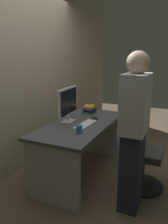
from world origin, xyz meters
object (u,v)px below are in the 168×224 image
Objects in this scene: mouse at (95,118)px; handbag at (140,153)px; monitor at (68,103)px; person_at_desk at (134,133)px; book_stack at (89,110)px; keyboard at (85,125)px; desk at (81,139)px; office_chair at (139,154)px; cup_near_keyboard at (79,129)px.

mouse is 0.97m from handbag.
handbag is at bearing -48.04° from monitor.
book_stack is at bearing 44.83° from person_at_desk.
keyboard is at bearing 66.11° from person_at_desk.
keyboard is at bearing 144.90° from handbag.
handbag is at bearing 5.38° from person_at_desk.
mouse is 0.46× the size of book_stack.
book_stack is at bearing 107.74° from handbag.
desk is at bearing 154.33° from mouse.
desk is at bearing 64.00° from person_at_desk.
office_chair is 1.09m from monitor.
book_stack is at bearing 37.41° from mouse.
monitor reaches higher than handbag.
book_stack is (0.86, 0.86, -0.04)m from person_at_desk.
monitor reaches higher than mouse.
office_chair is 0.59m from person_at_desk.
desk is at bearing -80.77° from monitor.
desk is 7.11× the size of book_stack.
keyboard is at bearing 10.26° from cup_near_keyboard.
keyboard is (0.30, 0.67, -0.09)m from person_at_desk.
cup_near_keyboard is (-0.41, 0.61, 0.36)m from office_chair.
book_stack reaches higher than cup_near_keyboard.
monitor is at bearing 133.13° from mouse.
monitor reaches higher than book_stack.
desk is 1.65× the size of office_chair.
mouse is at bearing 1.44° from keyboard.
cup_near_keyboard is at bearing -164.35° from book_stack.
mouse is at bearing 131.37° from handbag.
desk reaches higher than handbag.
book_stack is (0.25, 0.19, 0.04)m from mouse.
office_chair is at bearing -85.77° from monitor.
book_stack is (0.44, 0.85, 0.37)m from office_chair.
handbag is (1.09, -0.51, -0.65)m from cup_near_keyboard.
monitor reaches higher than cup_near_keyboard.
keyboard is 4.30× the size of mouse.
book_stack is (0.48, 0.08, 0.28)m from desk.
handbag is (0.24, -0.75, -0.66)m from book_stack.
desk is at bearing 137.19° from handbag.
person_at_desk is 0.90m from mouse.
keyboard is 0.31m from mouse.
cup_near_keyboard is at bearing 123.71° from office_chair.
cup_near_keyboard reaches higher than mouse.
person_at_desk reaches higher than keyboard.
mouse is (0.23, -0.11, 0.24)m from desk.
desk is 0.48m from cup_near_keyboard.
mouse is at bearing 4.32° from cup_near_keyboard.
person_at_desk is 4.34× the size of handbag.
person_at_desk reaches higher than book_stack.
office_chair is at bearing -76.84° from keyboard.
desk is 15.52× the size of mouse.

